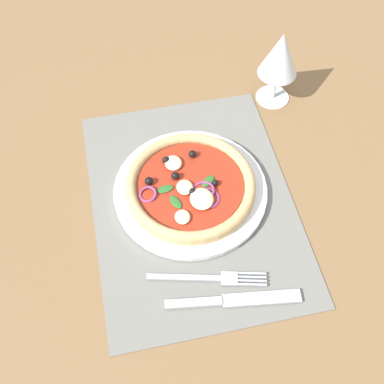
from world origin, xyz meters
TOP-DOWN VIEW (x-y plane):
  - ground_plane at (0.00, 0.00)cm, footprint 190.00×140.00cm
  - placemat at (0.00, 0.00)cm, footprint 44.75×32.88cm
  - plate at (-1.86, -0.09)cm, footprint 25.59×25.59cm
  - pizza at (-1.80, -0.11)cm, footprint 21.51×21.51cm
  - fork at (14.17, 0.17)cm, footprint 5.68×17.85cm
  - knife at (18.18, 2.38)cm, footprint 4.35×20.04cm
  - wine_glass at (-20.68, 20.23)cm, footprint 7.20×7.20cm

SIDE VIEW (x-z plane):
  - ground_plane at x=0.00cm, z-range -2.40..0.00cm
  - placemat at x=0.00cm, z-range 0.00..0.40cm
  - fork at x=14.17cm, z-range 0.40..0.84cm
  - knife at x=18.18cm, z-range 0.35..0.96cm
  - plate at x=-1.86cm, z-range 0.40..1.45cm
  - pizza at x=-1.80cm, z-range 1.21..3.89cm
  - wine_glass at x=-20.68cm, z-range 2.89..17.79cm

